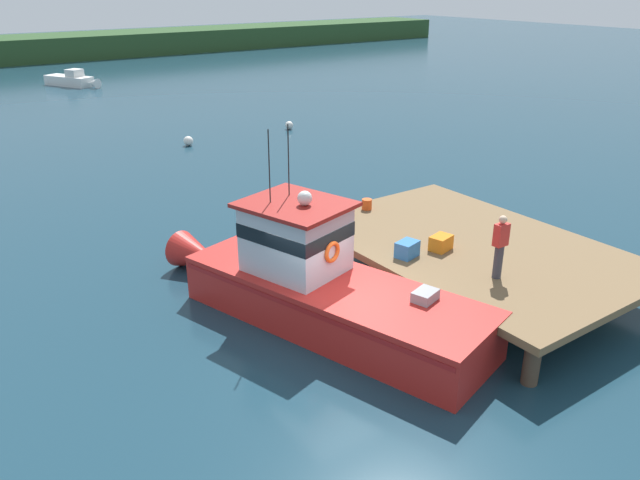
# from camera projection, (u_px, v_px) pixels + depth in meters

# --- Properties ---
(ground_plane) EXTENTS (200.00, 200.00, 0.00)m
(ground_plane) POSITION_uv_depth(u_px,v_px,m) (333.00, 332.00, 15.41)
(ground_plane) COLOR #193847
(dock) EXTENTS (6.00, 9.00, 1.20)m
(dock) POSITION_uv_depth(u_px,v_px,m) (472.00, 248.00, 17.55)
(dock) COLOR #4C3D2D
(dock) RESTS_ON ground
(main_fishing_boat) EXTENTS (4.69, 9.92, 4.80)m
(main_fishing_boat) POSITION_uv_depth(u_px,v_px,m) (316.00, 283.00, 15.64)
(main_fishing_boat) COLOR red
(main_fishing_boat) RESTS_ON ground
(crate_stack_mid_dock) EXTENTS (0.69, 0.58, 0.43)m
(crate_stack_mid_dock) POSITION_uv_depth(u_px,v_px,m) (407.00, 249.00, 16.60)
(crate_stack_mid_dock) COLOR #3370B2
(crate_stack_mid_dock) RESTS_ON dock
(crate_single_far) EXTENTS (0.69, 0.57, 0.40)m
(crate_single_far) POSITION_uv_depth(u_px,v_px,m) (441.00, 243.00, 17.02)
(crate_single_far) COLOR orange
(crate_single_far) RESTS_ON dock
(bait_bucket) EXTENTS (0.32, 0.32, 0.34)m
(bait_bucket) POSITION_uv_depth(u_px,v_px,m) (367.00, 204.00, 20.00)
(bait_bucket) COLOR #E04C19
(bait_bucket) RESTS_ON dock
(deckhand_by_the_boat) EXTENTS (0.36, 0.22, 1.63)m
(deckhand_by_the_boat) POSITION_uv_depth(u_px,v_px,m) (500.00, 245.00, 15.19)
(deckhand_by_the_boat) COLOR #383842
(deckhand_by_the_boat) RESTS_ON dock
(moored_boat_mid_harbor) EXTENTS (3.31, 5.14, 1.33)m
(moored_boat_mid_harbor) POSITION_uv_depth(u_px,v_px,m) (72.00, 80.00, 50.02)
(moored_boat_mid_harbor) COLOR white
(moored_boat_mid_harbor) RESTS_ON ground
(mooring_buoy_channel_marker) EXTENTS (0.49, 0.49, 0.49)m
(mooring_buoy_channel_marker) POSITION_uv_depth(u_px,v_px,m) (188.00, 141.00, 32.38)
(mooring_buoy_channel_marker) COLOR silver
(mooring_buoy_channel_marker) RESTS_ON ground
(mooring_buoy_outer) EXTENTS (0.46, 0.46, 0.46)m
(mooring_buoy_outer) POSITION_uv_depth(u_px,v_px,m) (289.00, 125.00, 35.89)
(mooring_buoy_outer) COLOR silver
(mooring_buoy_outer) RESTS_ON ground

